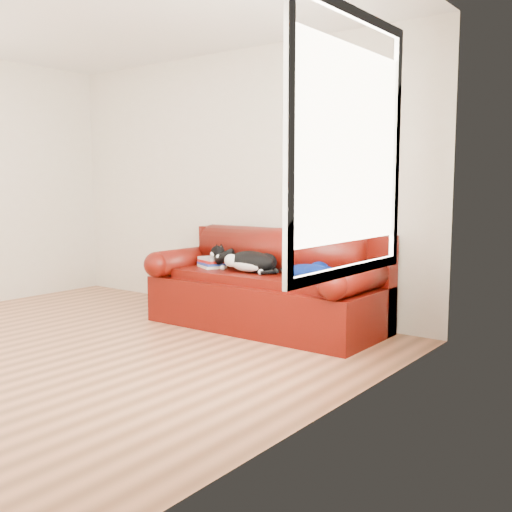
{
  "coord_description": "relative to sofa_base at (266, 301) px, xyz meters",
  "views": [
    {
      "loc": [
        3.87,
        -2.76,
        1.28
      ],
      "look_at": [
        0.78,
        1.35,
        0.66
      ],
      "focal_mm": 42.0,
      "sensor_mm": 36.0,
      "label": 1
    }
  ],
  "objects": [
    {
      "name": "ground",
      "position": [
        -0.78,
        -1.49,
        -0.24
      ],
      "size": [
        4.5,
        4.5,
        0.0
      ],
      "primitive_type": "plane",
      "color": "brown",
      "rests_on": "ground"
    },
    {
      "name": "room_shell",
      "position": [
        -0.65,
        -1.48,
        1.43
      ],
      "size": [
        4.52,
        4.02,
        2.61
      ],
      "color": "beige",
      "rests_on": "ground"
    },
    {
      "name": "sofa_base",
      "position": [
        0.0,
        0.0,
        0.0
      ],
      "size": [
        2.1,
        0.9,
        0.5
      ],
      "color": "#3E0E02",
      "rests_on": "ground"
    },
    {
      "name": "sofa_back",
      "position": [
        0.0,
        0.24,
        0.3
      ],
      "size": [
        2.1,
        1.01,
        0.88
      ],
      "color": "#3E0E02",
      "rests_on": "ground"
    },
    {
      "name": "book_stack",
      "position": [
        -0.58,
        -0.05,
        0.31
      ],
      "size": [
        0.33,
        0.3,
        0.1
      ],
      "rotation": [
        0.0,
        0.0,
        -0.41
      ],
      "color": "silver",
      "rests_on": "sofa_base"
    },
    {
      "name": "cat",
      "position": [
        -0.11,
        -0.09,
        0.35
      ],
      "size": [
        0.67,
        0.37,
        0.24
      ],
      "rotation": [
        0.0,
        0.0,
        0.29
      ],
      "color": "black",
      "rests_on": "sofa_base"
    },
    {
      "name": "blanket",
      "position": [
        0.49,
        -0.06,
        0.32
      ],
      "size": [
        0.46,
        0.42,
        0.14
      ],
      "rotation": [
        0.0,
        0.0,
        -0.18
      ],
      "color": "#02114C",
      "rests_on": "sofa_base"
    }
  ]
}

